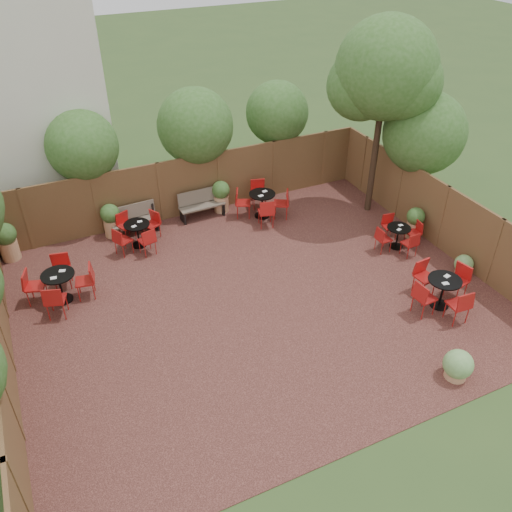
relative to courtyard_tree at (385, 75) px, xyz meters
name	(u,v)px	position (x,y,z in m)	size (l,w,h in m)	color
ground	(256,299)	(-5.39, -2.71, -4.46)	(80.00, 80.00, 0.00)	#354F23
courtyard_paving	(256,299)	(-5.39, -2.71, -4.45)	(12.00, 10.00, 0.02)	#331715
fence_back	(190,186)	(-5.39, 2.29, -3.46)	(12.00, 0.08, 2.00)	#51371E
fence_left	(2,338)	(-11.39, -2.71, -3.46)	(0.08, 10.00, 2.00)	#51371E
fence_right	(442,217)	(0.61, -2.71, -3.46)	(0.08, 10.00, 2.00)	#51371E
neighbour_building	(10,85)	(-9.89, 5.29, -0.46)	(5.00, 4.00, 8.00)	silver
overhang_foliage	(172,166)	(-6.45, 0.42, -1.76)	(15.74, 10.37, 2.56)	#2D561B
courtyard_tree	(385,75)	(0.00, 0.00, 0.00)	(3.03, 2.97, 6.12)	black
park_bench_left	(134,219)	(-7.41, 1.91, -3.98)	(1.47, 0.55, 0.89)	brown
park_bench_right	(201,204)	(-5.19, 1.91, -3.97)	(1.49, 0.52, 0.91)	brown
bistro_tables	(253,248)	(-4.77, -1.14, -3.97)	(11.01, 7.78, 0.96)	black
planters	(170,219)	(-6.44, 1.19, -3.85)	(11.89, 4.59, 1.15)	tan
low_shrubs	(484,330)	(-1.19, -6.38, -4.13)	(3.48, 3.52, 0.71)	tan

